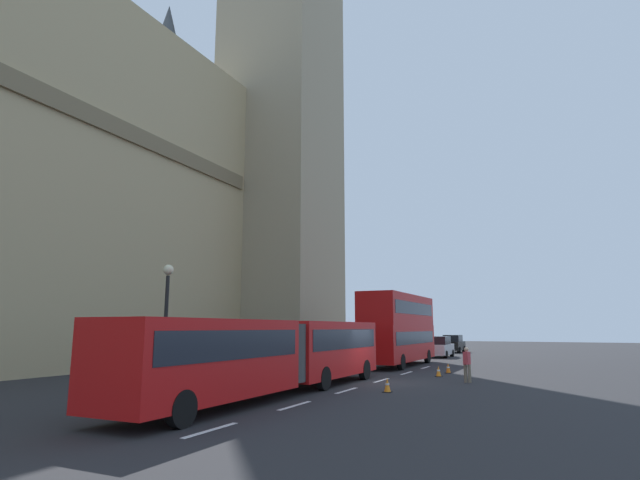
# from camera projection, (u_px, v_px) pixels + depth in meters

# --- Properties ---
(ground_plane) EXTENTS (160.00, 160.00, 0.00)m
(ground_plane) POSITION_uv_depth(u_px,v_px,m) (376.00, 382.00, 24.50)
(ground_plane) COLOR #262628
(lane_centre_marking) EXTENTS (25.20, 0.16, 0.01)m
(lane_centre_marking) POSITION_uv_depth(u_px,v_px,m) (366.00, 385.00, 23.20)
(lane_centre_marking) COLOR silver
(lane_centre_marking) RESTS_ON ground_plane
(clock_tower) EXTENTS (11.30, 11.30, 69.98)m
(clock_tower) POSITION_uv_depth(u_px,v_px,m) (283.00, 4.00, 53.58)
(clock_tower) COLOR tan
(clock_tower) RESTS_ON ground_plane
(articulated_bus) EXTENTS (16.94, 2.54, 2.90)m
(articulated_bus) POSITION_uv_depth(u_px,v_px,m) (277.00, 350.00, 20.10)
(articulated_bus) COLOR red
(articulated_bus) RESTS_ON ground_plane
(double_decker_bus) EXTENTS (10.73, 2.54, 4.90)m
(double_decker_bus) POSITION_uv_depth(u_px,v_px,m) (399.00, 326.00, 35.41)
(double_decker_bus) COLOR #B20F0F
(double_decker_bus) RESTS_ON ground_plane
(sedan_lead) EXTENTS (4.40, 1.86, 1.85)m
(sedan_lead) POSITION_uv_depth(u_px,v_px,m) (440.00, 347.00, 45.16)
(sedan_lead) COLOR #B7B7BC
(sedan_lead) RESTS_ON ground_plane
(sedan_trailing) EXTENTS (4.40, 1.86, 1.85)m
(sedan_trailing) POSITION_uv_depth(u_px,v_px,m) (454.00, 344.00, 53.96)
(sedan_trailing) COLOR black
(sedan_trailing) RESTS_ON ground_plane
(traffic_cone_west) EXTENTS (0.36, 0.36, 0.58)m
(traffic_cone_west) POSITION_uv_depth(u_px,v_px,m) (387.00, 385.00, 20.67)
(traffic_cone_west) COLOR black
(traffic_cone_west) RESTS_ON ground_plane
(traffic_cone_middle) EXTENTS (0.36, 0.36, 0.58)m
(traffic_cone_middle) POSITION_uv_depth(u_px,v_px,m) (438.00, 371.00, 27.25)
(traffic_cone_middle) COLOR black
(traffic_cone_middle) RESTS_ON ground_plane
(traffic_cone_east) EXTENTS (0.36, 0.36, 0.58)m
(traffic_cone_east) POSITION_uv_depth(u_px,v_px,m) (448.00, 368.00, 29.33)
(traffic_cone_east) COLOR black
(traffic_cone_east) RESTS_ON ground_plane
(street_lamp) EXTENTS (0.44, 0.44, 5.27)m
(street_lamp) POSITION_uv_depth(u_px,v_px,m) (166.00, 317.00, 20.92)
(street_lamp) COLOR black
(street_lamp) RESTS_ON ground_plane
(pedestrian_near_cones) EXTENTS (0.44, 0.36, 1.69)m
(pedestrian_near_cones) POSITION_uv_depth(u_px,v_px,m) (467.00, 363.00, 24.41)
(pedestrian_near_cones) COLOR #726651
(pedestrian_near_cones) RESTS_ON ground_plane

